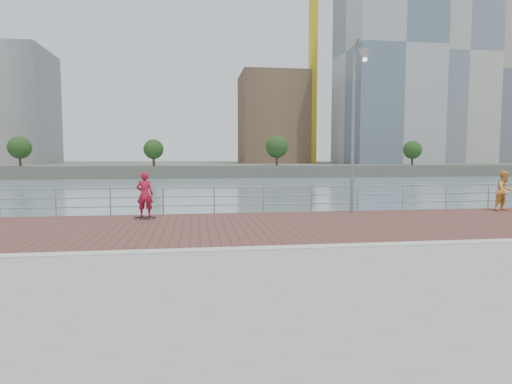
{
  "coord_description": "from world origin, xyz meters",
  "views": [
    {
      "loc": [
        -1.77,
        -10.5,
        2.35
      ],
      "look_at": [
        0.0,
        2.0,
        1.3
      ],
      "focal_mm": 30.0,
      "sensor_mm": 36.0,
      "label": 1
    }
  ],
  "objects": [
    {
      "name": "water",
      "position": [
        0.0,
        0.0,
        -2.0
      ],
      "size": [
        400.0,
        400.0,
        0.0
      ],
      "primitive_type": "plane",
      "color": "slate",
      "rests_on": "ground"
    },
    {
      "name": "brick_lane",
      "position": [
        0.0,
        3.6,
        0.01
      ],
      "size": [
        40.0,
        6.8,
        0.02
      ],
      "primitive_type": "cube",
      "color": "brown",
      "rests_on": "seawall"
    },
    {
      "name": "curb",
      "position": [
        0.0,
        0.0,
        0.03
      ],
      "size": [
        40.0,
        0.4,
        0.06
      ],
      "primitive_type": "cube",
      "color": "#B7B5AD",
      "rests_on": "seawall"
    },
    {
      "name": "far_shore",
      "position": [
        0.0,
        122.5,
        -0.75
      ],
      "size": [
        320.0,
        95.0,
        2.5
      ],
      "primitive_type": "cube",
      "color": "#4C5142",
      "rests_on": "ground"
    },
    {
      "name": "guardrail",
      "position": [
        0.0,
        7.0,
        0.69
      ],
      "size": [
        39.06,
        0.06,
        1.13
      ],
      "color": "#8C9EA8",
      "rests_on": "brick_lane"
    },
    {
      "name": "street_lamp",
      "position": [
        4.67,
        6.01,
        4.79
      ],
      "size": [
        0.49,
        1.43,
        6.74
      ],
      "color": "slate",
      "rests_on": "brick_lane"
    },
    {
      "name": "skateboard",
      "position": [
        -3.64,
        5.71,
        0.09
      ],
      "size": [
        0.78,
        0.24,
        0.09
      ],
      "rotation": [
        0.0,
        0.0,
        -0.05
      ],
      "color": "black",
      "rests_on": "brick_lane"
    },
    {
      "name": "skateboarder",
      "position": [
        -3.64,
        5.71,
        0.95
      ],
      "size": [
        0.64,
        0.44,
        1.69
      ],
      "primitive_type": "imported",
      "rotation": [
        0.0,
        0.0,
        3.09
      ],
      "color": "#A91630",
      "rests_on": "skateboard"
    },
    {
      "name": "bystander",
      "position": [
        11.36,
        6.09,
        0.88
      ],
      "size": [
        0.94,
        0.79,
        1.72
      ],
      "primitive_type": "imported",
      "rotation": [
        0.0,
        0.0,
        0.19
      ],
      "color": "gold",
      "rests_on": "brick_lane"
    },
    {
      "name": "tower_crane",
      "position": [
        27.36,
        104.0,
        33.5
      ],
      "size": [
        47.0,
        2.0,
        50.7
      ],
      "color": "gold",
      "rests_on": "far_shore"
    },
    {
      "name": "skyline",
      "position": [
        30.97,
        104.45,
        24.4
      ],
      "size": [
        233.0,
        41.0,
        61.07
      ],
      "color": "#ADA38E",
      "rests_on": "far_shore"
    },
    {
      "name": "shoreline_trees",
      "position": [
        3.25,
        77.0,
        4.22
      ],
      "size": [
        144.75,
        4.9,
        6.53
      ],
      "color": "#473323",
      "rests_on": "far_shore"
    }
  ]
}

